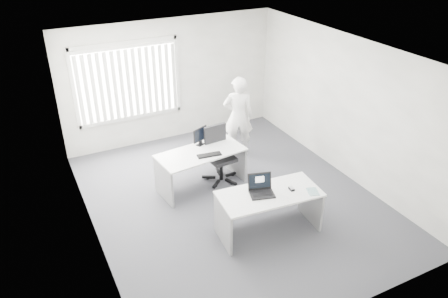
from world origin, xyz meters
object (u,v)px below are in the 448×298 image
office_chair (220,163)px  monitor (200,136)px  person (238,116)px  laptop (262,187)px  desk_far (201,162)px  desk_near (269,204)px

office_chair → monitor: bearing=144.8°
person → laptop: bearing=91.9°
person → laptop: (-0.99, -2.64, 0.02)m
desk_far → office_chair: size_ratio=1.55×
laptop → desk_far: bearing=115.2°
desk_far → laptop: laptop is taller
desk_near → office_chair: bearing=94.7°
desk_far → person: (1.28, 0.88, 0.35)m
laptop → monitor: 2.04m
desk_far → desk_near: bearing=-83.1°
desk_far → office_chair: 0.49m
person → laptop: 2.82m
laptop → monitor: bearing=110.7°
office_chair → laptop: bearing=-100.0°
desk_far → laptop: 1.82m
desk_near → laptop: laptop is taller
desk_near → desk_far: desk_near is taller
desk_near → person: 2.81m
person → laptop: size_ratio=4.59×
desk_near → office_chair: office_chair is taller
laptop → office_chair: bearing=101.1°
person → laptop: person is taller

